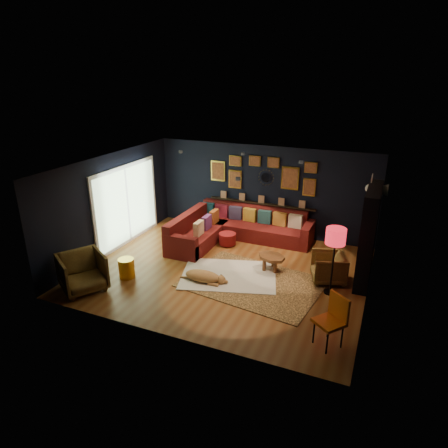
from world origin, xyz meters
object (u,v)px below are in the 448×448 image
at_px(floor_lamp, 335,239).
at_px(armchair_left, 82,271).
at_px(gold_stool, 127,268).
at_px(pouf, 227,239).
at_px(dog, 203,274).
at_px(sectional, 231,229).
at_px(orange_chair, 333,316).
at_px(armchair_right, 329,266).
at_px(coffee_table, 271,258).

bearing_deg(floor_lamp, armchair_left, -158.51).
distance_m(armchair_left, gold_stool, 1.02).
xyz_separation_m(pouf, armchair_left, (-1.99, -3.49, 0.28)).
height_order(armchair_left, dog, armchair_left).
xyz_separation_m(sectional, gold_stool, (-1.40, -3.01, -0.09)).
height_order(orange_chair, floor_lamp, floor_lamp).
bearing_deg(dog, floor_lamp, 10.16).
xyz_separation_m(armchair_left, dog, (2.27, 1.33, -0.27)).
distance_m(armchair_right, gold_stool, 4.69).
height_order(sectional, gold_stool, sectional).
distance_m(armchair_left, dog, 2.65).
distance_m(coffee_table, orange_chair, 2.92).
distance_m(pouf, orange_chair, 4.70).
bearing_deg(gold_stool, orange_chair, -7.31).
distance_m(coffee_table, armchair_left, 4.35).
bearing_deg(pouf, coffee_table, -32.08).
bearing_deg(dog, armchair_left, -152.67).
relative_size(floor_lamp, dog, 1.32).
relative_size(pouf, gold_stool, 1.02).
distance_m(pouf, dog, 2.18).
xyz_separation_m(armchair_right, gold_stool, (-4.37, -1.68, -0.14)).
bearing_deg(pouf, armchair_left, -119.67).
distance_m(coffee_table, dog, 1.74).
bearing_deg(coffee_table, sectional, 140.40).
relative_size(coffee_table, pouf, 1.81).
height_order(orange_chair, dog, orange_chair).
relative_size(pouf, armchair_right, 0.64).
distance_m(coffee_table, pouf, 1.85).
distance_m(coffee_table, floor_lamp, 1.86).
bearing_deg(armchair_right, gold_stool, -87.12).
bearing_deg(gold_stool, pouf, 61.22).
xyz_separation_m(sectional, armchair_right, (2.97, -1.33, 0.05)).
relative_size(coffee_table, armchair_left, 0.92).
height_order(armchair_right, orange_chair, orange_chair).
bearing_deg(armchair_left, floor_lamp, -36.11).
xyz_separation_m(armchair_right, floor_lamp, (0.14, -0.53, 0.90)).
bearing_deg(floor_lamp, armchair_right, 104.98).
xyz_separation_m(armchair_right, dog, (-2.64, -1.19, -0.17)).
xyz_separation_m(coffee_table, armchair_right, (1.36, 0.01, 0.06)).
height_order(pouf, floor_lamp, floor_lamp).
relative_size(sectional, floor_lamp, 2.24).
relative_size(sectional, dog, 2.95).
relative_size(sectional, orange_chair, 3.55).
relative_size(pouf, dog, 0.41).
xyz_separation_m(coffee_table, armchair_left, (-3.55, -2.51, 0.15)).
bearing_deg(armchair_left, pouf, 2.73).
xyz_separation_m(sectional, armchair_left, (-1.94, -3.85, 0.14)).
height_order(armchair_right, floor_lamp, floor_lamp).
height_order(coffee_table, gold_stool, gold_stool).
bearing_deg(coffee_table, gold_stool, -151.03).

